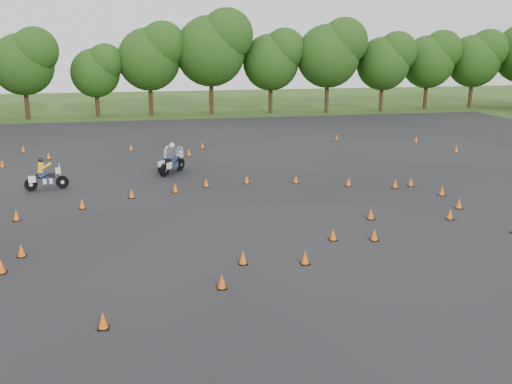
# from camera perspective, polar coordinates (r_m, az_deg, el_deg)

# --- Properties ---
(ground) EXTENTS (140.00, 140.00, 0.00)m
(ground) POSITION_cam_1_polar(r_m,az_deg,el_deg) (20.84, 2.22, -5.97)
(ground) COLOR #2D5119
(ground) RESTS_ON ground
(asphalt_pad) EXTENTS (62.00, 62.00, 0.00)m
(asphalt_pad) POSITION_cam_1_polar(r_m,az_deg,el_deg) (26.40, -0.87, -1.41)
(asphalt_pad) COLOR black
(asphalt_pad) RESTS_ON ground
(treeline) EXTENTS (87.34, 32.30, 11.14)m
(treeline) POSITION_cam_1_polar(r_m,az_deg,el_deg) (54.46, -2.95, 11.93)
(treeline) COLOR #204313
(treeline) RESTS_ON ground
(traffic_cones) EXTENTS (36.01, 32.48, 0.45)m
(traffic_cones) POSITION_cam_1_polar(r_m,az_deg,el_deg) (26.30, -2.87, -0.99)
(traffic_cones) COLOR #FF630A
(traffic_cones) RESTS_ON asphalt_pad
(rider_grey) EXTENTS (1.97, 2.35, 1.83)m
(rider_grey) POSITION_cam_1_polar(r_m,az_deg,el_deg) (33.11, -8.45, 3.41)
(rider_grey) COLOR #414249
(rider_grey) RESTS_ON ground
(rider_yellow) EXTENTS (2.26, 1.04, 1.68)m
(rider_yellow) POSITION_cam_1_polar(r_m,az_deg,el_deg) (31.01, -20.27, 1.72)
(rider_yellow) COLOR yellow
(rider_yellow) RESTS_ON ground
(rider_white) EXTENTS (1.83, 1.86, 1.54)m
(rider_white) POSITION_cam_1_polar(r_m,az_deg,el_deg) (33.62, -8.58, 3.33)
(rider_white) COLOR silver
(rider_white) RESTS_ON ground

